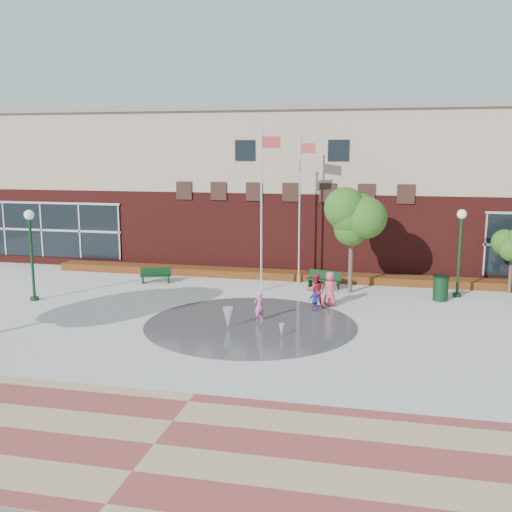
% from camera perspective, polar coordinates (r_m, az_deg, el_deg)
% --- Properties ---
extents(ground, '(120.00, 120.00, 0.00)m').
position_cam_1_polar(ground, '(21.12, -2.40, -8.85)').
color(ground, '#666056').
rests_on(ground, ground).
extents(plaza_concrete, '(46.00, 18.00, 0.01)m').
position_cam_1_polar(plaza_concrete, '(24.82, 0.00, -5.91)').
color(plaza_concrete, '#A8A8A0').
rests_on(plaza_concrete, ground).
extents(paver_band, '(46.00, 6.00, 0.01)m').
position_cam_1_polar(paver_band, '(15.00, -9.66, -17.27)').
color(paver_band, brown).
rests_on(paver_band, ground).
extents(splash_pad, '(8.40, 8.40, 0.01)m').
position_cam_1_polar(splash_pad, '(23.88, -0.53, -6.56)').
color(splash_pad, '#383A3D').
rests_on(splash_pad, ground).
extents(library_building, '(44.40, 10.40, 9.20)m').
position_cam_1_polar(library_building, '(37.18, 4.58, 6.70)').
color(library_building, '#491412').
rests_on(library_building, ground).
extents(flower_bed, '(26.00, 1.20, 0.40)m').
position_cam_1_polar(flower_bed, '(32.05, 2.97, -2.23)').
color(flower_bed, maroon).
rests_on(flower_bed, ground).
extents(flagpole_left, '(0.86, 0.32, 7.56)m').
position_cam_1_polar(flagpole_left, '(30.45, 4.24, 5.12)').
color(flagpole_left, silver).
rests_on(flagpole_left, ground).
extents(flagpole_right, '(0.97, 0.19, 7.92)m').
position_cam_1_polar(flagpole_right, '(28.72, 0.61, 5.27)').
color(flagpole_right, silver).
rests_on(flagpole_right, ground).
extents(lamp_left, '(0.44, 0.44, 4.18)m').
position_cam_1_polar(lamp_left, '(28.90, -20.64, 1.00)').
color(lamp_left, '#0F3218').
rests_on(lamp_left, ground).
extents(lamp_right, '(0.44, 0.44, 4.14)m').
position_cam_1_polar(lamp_right, '(29.30, 18.86, 1.17)').
color(lamp_right, '#0F3218').
rests_on(lamp_right, ground).
extents(bench_left, '(1.64, 0.83, 0.80)m').
position_cam_1_polar(bench_left, '(31.47, -9.54, -2.11)').
color(bench_left, '#0F3218').
rests_on(bench_left, ground).
extents(bench_mid, '(1.82, 1.03, 0.88)m').
position_cam_1_polar(bench_mid, '(30.06, 6.47, -2.56)').
color(bench_mid, '#0F3218').
rests_on(bench_mid, ground).
extents(trash_can, '(0.73, 0.73, 1.19)m').
position_cam_1_polar(trash_can, '(28.67, 17.18, -2.93)').
color(trash_can, '#0F3218').
rests_on(trash_can, ground).
extents(tree_mid, '(3.01, 3.01, 5.08)m').
position_cam_1_polar(tree_mid, '(28.79, 9.12, 3.71)').
color(tree_mid, '#44312A').
rests_on(tree_mid, ground).
extents(water_jet_a, '(0.41, 0.41, 0.80)m').
position_cam_1_polar(water_jet_a, '(23.45, -2.69, -6.90)').
color(water_jet_a, white).
rests_on(water_jet_a, ground).
extents(water_jet_b, '(0.21, 0.21, 0.47)m').
position_cam_1_polar(water_jet_b, '(22.44, 2.43, -7.69)').
color(water_jet_b, white).
rests_on(water_jet_b, ground).
extents(child_splash, '(0.53, 0.52, 1.23)m').
position_cam_1_polar(child_splash, '(24.22, 0.32, -4.82)').
color(child_splash, '#DB5B9C').
rests_on(child_splash, ground).
extents(adult_red, '(0.86, 0.75, 1.51)m').
position_cam_1_polar(adult_red, '(26.35, 5.69, -3.31)').
color(adult_red, '#B21C2E').
rests_on(adult_red, ground).
extents(adult_pink, '(0.78, 0.52, 1.55)m').
position_cam_1_polar(adult_pink, '(26.66, 7.04, -3.14)').
color(adult_pink, '#CB4860').
rests_on(adult_pink, ground).
extents(child_blue, '(0.60, 0.32, 0.96)m').
position_cam_1_polar(child_blue, '(25.71, 5.66, -4.28)').
color(child_blue, '#2A369E').
rests_on(child_blue, ground).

